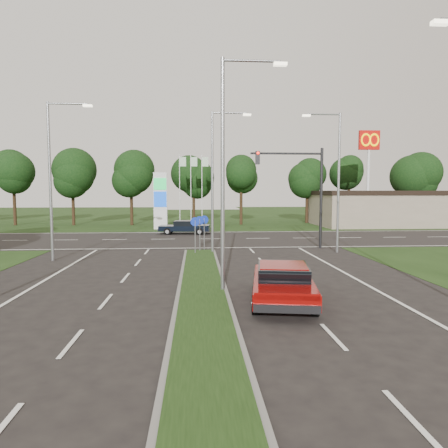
{
  "coord_description": "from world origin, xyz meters",
  "views": [
    {
      "loc": [
        -0.22,
        -9.4,
        3.96
      ],
      "look_at": [
        1.3,
        12.39,
        2.2
      ],
      "focal_mm": 32.0,
      "sensor_mm": 36.0,
      "label": 1
    }
  ],
  "objects": [
    {
      "name": "traffic_signal",
      "position": [
        7.19,
        18.0,
        4.65
      ],
      "size": [
        5.1,
        0.42,
        7.0
      ],
      "color": "black",
      "rests_on": "ground"
    },
    {
      "name": "treeline_far",
      "position": [
        0.1,
        39.93,
        6.83
      ],
      "size": [
        6.0,
        6.0,
        9.9
      ],
      "color": "black",
      "rests_on": "ground"
    },
    {
      "name": "median_kerb",
      "position": [
        0.0,
        4.0,
        0.06
      ],
      "size": [
        2.0,
        26.0,
        0.12
      ],
      "primitive_type": "cube",
      "color": "slate",
      "rests_on": "ground"
    },
    {
      "name": "streetlight_right_far",
      "position": [
        8.8,
        16.0,
        5.08
      ],
      "size": [
        2.53,
        0.22,
        9.0
      ],
      "rotation": [
        0.0,
        0.0,
        3.14
      ],
      "color": "gray",
      "rests_on": "ground"
    },
    {
      "name": "commercial_building",
      "position": [
        22.0,
        36.0,
        2.0
      ],
      "size": [
        16.0,
        9.0,
        4.0
      ],
      "primitive_type": "cube",
      "color": "gray",
      "rests_on": "ground"
    },
    {
      "name": "streetlight_median_near",
      "position": [
        1.0,
        6.0,
        5.08
      ],
      "size": [
        2.53,
        0.22,
        9.0
      ],
      "color": "gray",
      "rests_on": "ground"
    },
    {
      "name": "cross_road",
      "position": [
        0.0,
        24.0,
        0.0
      ],
      "size": [
        160.0,
        12.0,
        0.02
      ],
      "primitive_type": "cube",
      "color": "black",
      "rests_on": "ground"
    },
    {
      "name": "gas_pylon",
      "position": [
        -3.79,
        33.05,
        3.2
      ],
      "size": [
        5.8,
        1.26,
        8.0
      ],
      "color": "silver",
      "rests_on": "ground"
    },
    {
      "name": "verge_far",
      "position": [
        0.0,
        55.0,
        0.0
      ],
      "size": [
        160.0,
        50.0,
        0.02
      ],
      "primitive_type": "cube",
      "color": "black",
      "rests_on": "ground"
    },
    {
      "name": "ground",
      "position": [
        0.0,
        0.0,
        0.0
      ],
      "size": [
        160.0,
        160.0,
        0.0
      ],
      "primitive_type": "plane",
      "color": "black",
      "rests_on": "ground"
    },
    {
      "name": "streetlight_left_far",
      "position": [
        -8.3,
        14.0,
        5.08
      ],
      "size": [
        2.53,
        0.22,
        9.0
      ],
      "color": "gray",
      "rests_on": "ground"
    },
    {
      "name": "navy_sedan",
      "position": [
        -1.3,
        28.0,
        0.69
      ],
      "size": [
        4.82,
        2.38,
        1.28
      ],
      "rotation": [
        0.0,
        0.0,
        1.47
      ],
      "color": "black",
      "rests_on": "ground"
    },
    {
      "name": "streetlight_median_far",
      "position": [
        1.0,
        16.0,
        5.08
      ],
      "size": [
        2.53,
        0.22,
        9.0
      ],
      "color": "gray",
      "rests_on": "ground"
    },
    {
      "name": "median_signs",
      "position": [
        0.0,
        16.4,
        1.71
      ],
      "size": [
        1.16,
        1.76,
        2.38
      ],
      "color": "gray",
      "rests_on": "ground"
    },
    {
      "name": "red_sedan",
      "position": [
        2.87,
        4.54,
        0.74
      ],
      "size": [
        2.85,
        5.28,
        1.38
      ],
      "rotation": [
        0.0,
        0.0,
        -0.16
      ],
      "color": "maroon",
      "rests_on": "ground"
    },
    {
      "name": "mcdonalds_sign",
      "position": [
        18.0,
        31.97,
        7.99
      ],
      "size": [
        2.2,
        0.47,
        10.4
      ],
      "color": "silver",
      "rests_on": "ground"
    }
  ]
}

